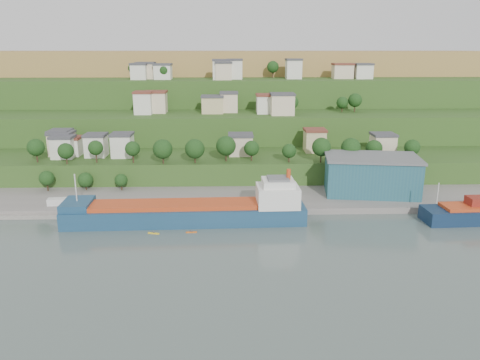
{
  "coord_description": "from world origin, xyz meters",
  "views": [
    {
      "loc": [
        2.23,
        -120.69,
        49.62
      ],
      "look_at": [
        5.86,
        15.0,
        11.34
      ],
      "focal_mm": 35.0,
      "sensor_mm": 36.0,
      "label": 1
    }
  ],
  "objects_px": {
    "caravan": "(58,203)",
    "kayak_orange": "(191,232)",
    "cargo_ship_near": "(193,213)",
    "warehouse": "(371,174)"
  },
  "relations": [
    {
      "from": "warehouse",
      "to": "cargo_ship_near",
      "type": "bearing_deg",
      "value": -151.91
    },
    {
      "from": "warehouse",
      "to": "caravan",
      "type": "xyz_separation_m",
      "value": [
        -102.19,
        -10.27,
        -5.76
      ]
    },
    {
      "from": "cargo_ship_near",
      "to": "caravan",
      "type": "distance_m",
      "value": 44.8
    },
    {
      "from": "kayak_orange",
      "to": "warehouse",
      "type": "bearing_deg",
      "value": 23.03
    },
    {
      "from": "warehouse",
      "to": "kayak_orange",
      "type": "xyz_separation_m",
      "value": [
        -58.89,
        -29.59,
        -8.21
      ]
    },
    {
      "from": "caravan",
      "to": "kayak_orange",
      "type": "relative_size",
      "value": 2.04
    },
    {
      "from": "cargo_ship_near",
      "to": "kayak_orange",
      "type": "xyz_separation_m",
      "value": [
        -0.0,
        -7.84,
        -2.66
      ]
    },
    {
      "from": "cargo_ship_near",
      "to": "warehouse",
      "type": "bearing_deg",
      "value": 18.57
    },
    {
      "from": "warehouse",
      "to": "kayak_orange",
      "type": "relative_size",
      "value": 10.69
    },
    {
      "from": "kayak_orange",
      "to": "cargo_ship_near",
      "type": "bearing_deg",
      "value": 86.32
    }
  ]
}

